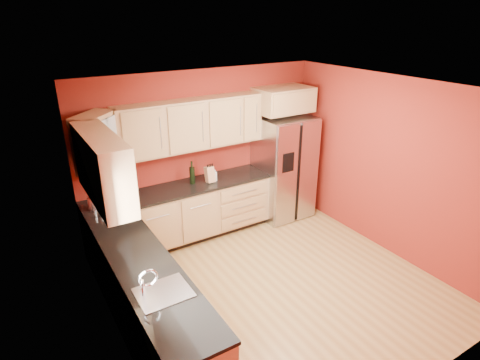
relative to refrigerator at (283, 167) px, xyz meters
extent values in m
plane|color=olive|center=(-1.35, -1.62, -0.89)|extent=(4.00, 4.00, 0.00)
plane|color=white|center=(-1.35, -1.62, 1.71)|extent=(4.00, 4.00, 0.00)
cube|color=maroon|center=(-1.35, 0.38, 0.41)|extent=(4.00, 0.04, 2.60)
cube|color=maroon|center=(-1.35, -3.62, 0.41)|extent=(4.00, 0.04, 2.60)
cube|color=maroon|center=(-3.35, -1.62, 0.41)|extent=(0.04, 4.00, 2.60)
cube|color=maroon|center=(0.65, -1.62, 0.41)|extent=(0.04, 4.00, 2.60)
cube|color=#A98052|center=(-1.90, 0.07, -0.45)|extent=(2.90, 0.60, 0.88)
cube|color=#A98052|center=(-3.05, -1.62, -0.45)|extent=(0.60, 2.80, 0.88)
cube|color=black|center=(-1.90, 0.06, 0.01)|extent=(2.90, 0.62, 0.04)
cube|color=black|center=(-3.04, -1.62, 0.01)|extent=(0.62, 2.80, 0.04)
cube|color=#A98052|center=(-1.60, 0.21, 0.94)|extent=(2.30, 0.33, 0.75)
cube|color=#A98052|center=(-3.19, -0.90, 0.94)|extent=(0.33, 1.35, 0.75)
cube|color=#A98052|center=(-3.02, 0.04, 0.94)|extent=(0.67, 0.67, 0.75)
cube|color=#A98052|center=(0.00, 0.07, 1.16)|extent=(0.92, 0.60, 0.40)
cube|color=#AAAAAE|center=(0.00, 0.00, 0.00)|extent=(0.90, 0.75, 1.78)
cube|color=white|center=(-3.33, -2.12, 0.66)|extent=(0.03, 0.90, 1.00)
cylinder|color=#AAAAAE|center=(-3.20, 0.01, 0.12)|extent=(0.13, 0.13, 0.18)
cylinder|color=#AAAAAE|center=(-3.12, 0.01, 0.12)|extent=(0.13, 0.13, 0.18)
cube|color=tan|center=(-1.41, 0.03, 0.15)|extent=(0.13, 0.12, 0.25)
cylinder|color=white|center=(-1.32, 0.03, 0.12)|extent=(0.06, 0.06, 0.18)
camera|label=1|loc=(-4.04, -5.13, 2.49)|focal=30.00mm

